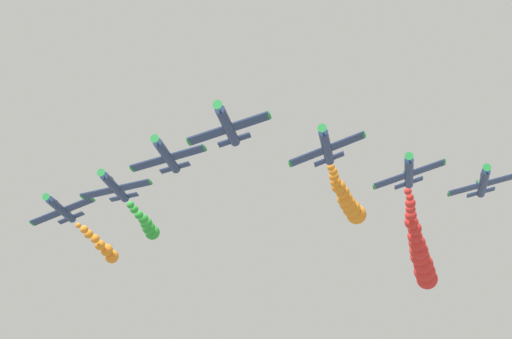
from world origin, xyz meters
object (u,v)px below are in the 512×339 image
Objects in this scene: airplane_lead at (227,125)px; airplane_right_outer at (114,187)px; airplane_left_inner at (326,146)px; airplane_right_inner at (167,156)px; airplane_trailing at (483,182)px; airplane_left_outer at (409,172)px; airplane_high_slot at (61,209)px.

airplane_right_outer is (18.27, -17.65, 0.13)m from airplane_lead.
airplane_left_inner is 19.33m from airplane_right_inner.
airplane_trailing reaches higher than airplane_left_inner.
airplane_right_inner is 11.90m from airplane_right_outer.
airplane_trailing is at bearing -171.01° from airplane_right_outer.
airplane_left_inner is (-9.96, -8.64, 0.38)m from airplane_lead.
airplane_right_outer is (37.67, 0.70, -0.13)m from airplane_left_outer.
airplane_left_outer is 1.00× the size of airplane_trailing.
airplane_lead is 1.00× the size of airplane_right_outer.
airplane_right_inner is 1.00× the size of airplane_trailing.
airplane_right_inner is at bearing -46.52° from airplane_lead.
airplane_left_outer is 11.75m from airplane_trailing.
airplane_right_inner reaches higher than airplane_left_inner.
airplane_right_outer is at bearing 8.99° from airplane_trailing.
airplane_right_inner is (19.29, -1.20, 0.52)m from airplane_left_inner.
airplane_trailing reaches higher than airplane_high_slot.
airplane_right_inner is 1.00× the size of airplane_right_outer.
airplane_left_inner is 25.18m from airplane_trailing.
airplane_right_inner is at bearing 138.86° from airplane_right_outer.
airplane_high_slot is at bearing -37.70° from airplane_right_outer.
airplane_lead is at bearing 40.91° from airplane_trailing.
airplane_right_inner is at bearing 16.51° from airplane_left_outer.
airplane_right_outer reaches higher than airplane_lead.
airplane_lead is 26.71m from airplane_left_outer.
airplane_trailing is 1.00× the size of airplane_high_slot.
airplane_trailing is 57.62m from airplane_high_slot.
airplane_high_slot is (38.59, -17.01, -0.18)m from airplane_left_inner.
airplane_high_slot is (28.63, -25.65, 0.21)m from airplane_lead.
airplane_right_outer is 1.00× the size of airplane_trailing.
airplane_left_outer is at bearing -178.93° from airplane_right_outer.
airplane_right_inner is (9.33, -9.84, 0.90)m from airplane_lead.
airplane_right_inner reaches higher than airplane_left_outer.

